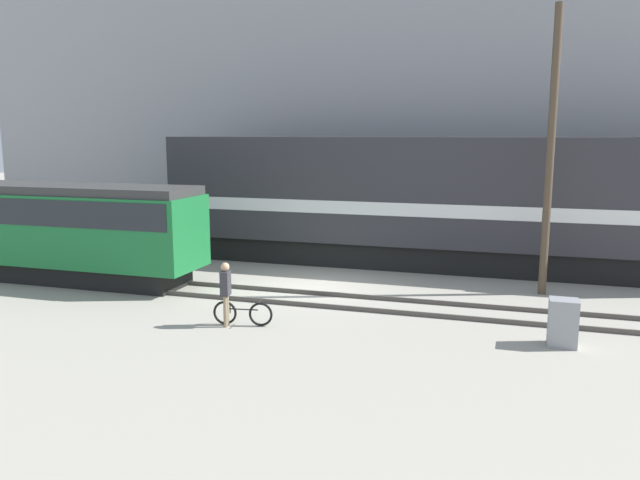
# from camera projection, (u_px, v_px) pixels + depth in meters

# --- Properties ---
(ground_plane) EXTENTS (120.00, 120.00, 0.00)m
(ground_plane) POSITION_uv_depth(u_px,v_px,m) (310.00, 288.00, 21.46)
(ground_plane) COLOR #9E998C
(track_near) EXTENTS (60.00, 1.51, 0.14)m
(track_near) POSITION_uv_depth(u_px,v_px,m) (295.00, 297.00, 20.00)
(track_near) COLOR #47423D
(track_near) RESTS_ON ground
(track_far) EXTENTS (60.00, 1.51, 0.14)m
(track_far) POSITION_uv_depth(u_px,v_px,m) (345.00, 260.00, 25.87)
(track_far) COLOR #47423D
(track_far) RESTS_ON ground
(building_backdrop) EXTENTS (42.15, 6.00, 12.68)m
(building_backdrop) POSITION_uv_depth(u_px,v_px,m) (382.00, 112.00, 31.32)
(building_backdrop) COLOR #99999E
(building_backdrop) RESTS_ON ground
(freight_locomotive) EXTENTS (21.34, 3.04, 5.73)m
(freight_locomotive) POSITION_uv_depth(u_px,v_px,m) (431.00, 200.00, 24.41)
(freight_locomotive) COLOR black
(freight_locomotive) RESTS_ON ground
(streetcar) EXTENTS (9.97, 2.54, 3.48)m
(streetcar) POSITION_uv_depth(u_px,v_px,m) (67.00, 226.00, 22.21)
(streetcar) COLOR black
(streetcar) RESTS_ON ground
(bicycle) EXTENTS (1.69, 0.46, 0.74)m
(bicycle) POSITION_uv_depth(u_px,v_px,m) (243.00, 313.00, 17.26)
(bicycle) COLOR black
(bicycle) RESTS_ON ground
(person) EXTENTS (0.27, 0.39, 1.80)m
(person) POSITION_uv_depth(u_px,v_px,m) (226.00, 287.00, 17.05)
(person) COLOR #8C7A5B
(person) RESTS_ON ground
(utility_pole_left) EXTENTS (0.26, 0.26, 9.25)m
(utility_pole_left) POSITION_uv_depth(u_px,v_px,m) (550.00, 154.00, 19.94)
(utility_pole_left) COLOR #4C3D2D
(utility_pole_left) RESTS_ON ground
(signal_box) EXTENTS (0.70, 0.60, 1.20)m
(signal_box) POSITION_uv_depth(u_px,v_px,m) (563.00, 323.00, 15.55)
(signal_box) COLOR gray
(signal_box) RESTS_ON ground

